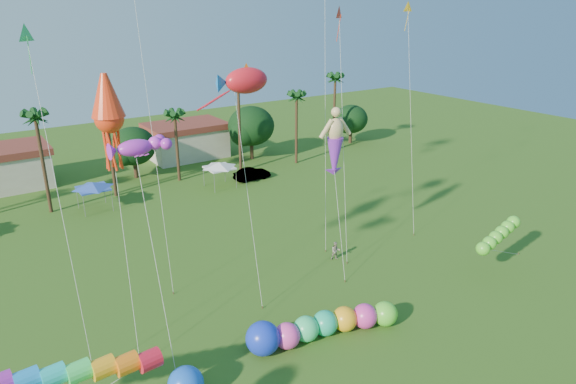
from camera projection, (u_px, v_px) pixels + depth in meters
tree_line at (156, 143)px, 62.67m from camera, size 69.46×8.91×11.00m
buildings_row at (90, 158)px, 64.62m from camera, size 35.00×7.00×4.00m
tent_row at (94, 187)px, 52.22m from camera, size 31.00×4.00×0.60m
car_b at (252, 174)px, 62.56m from camera, size 4.49×1.58×1.48m
spectator_b at (336, 251)px, 43.05m from camera, size 0.95×0.87×1.59m
caterpillar_inflatable at (318, 326)px, 32.81m from camera, size 10.46×4.15×2.14m
blue_ball at (186, 384)px, 27.74m from camera, size 1.97×1.97×1.97m
rainbow_tube at (111, 374)px, 25.52m from camera, size 9.67×2.01×3.52m
green_worm at (483, 249)px, 39.05m from camera, size 9.57×2.03×3.40m
merman_kite at (335, 146)px, 40.39m from camera, size 3.02×4.88×12.36m
fish_kite at (247, 81)px, 34.96m from camera, size 5.00×5.49×16.37m
squid_kite at (109, 119)px, 29.88m from camera, size 2.56×5.89×16.75m
lobster_kite at (135, 148)px, 28.21m from camera, size 3.74×6.17×13.53m
delta_kite_red at (339, 18)px, 39.43m from camera, size 1.98×4.11×20.19m
delta_kite_yellow at (408, 12)px, 45.58m from camera, size 2.56×4.92×20.53m
delta_kite_green at (27, 41)px, 27.32m from camera, size 1.16×5.42×19.36m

